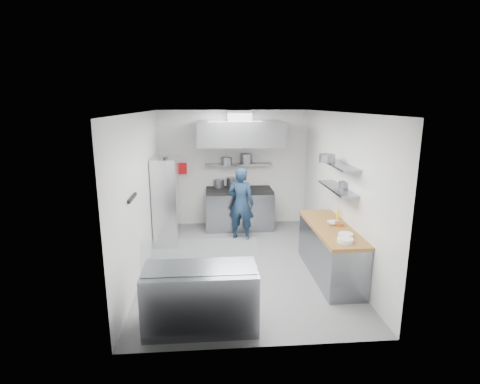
{
  "coord_description": "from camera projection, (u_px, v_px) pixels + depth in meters",
  "views": [
    {
      "loc": [
        -0.57,
        -6.55,
        2.96
      ],
      "look_at": [
        0.0,
        0.6,
        1.25
      ],
      "focal_mm": 28.0,
      "sensor_mm": 36.0,
      "label": 1
    }
  ],
  "objects": [
    {
      "name": "rack_jar",
      "position": [
        166.0,
        162.0,
        7.59
      ],
      "size": [
        0.1,
        0.1,
        0.18
      ],
      "primitive_type": "cylinder",
      "color": "black",
      "rests_on": "wire_rack"
    },
    {
      "name": "red_firebox",
      "position": [
        182.0,
        168.0,
        9.02
      ],
      "size": [
        0.22,
        0.1,
        0.26
      ],
      "primitive_type": "cube",
      "color": "red",
      "rests_on": "wall_back"
    },
    {
      "name": "wall_shelf_upper",
      "position": [
        338.0,
        165.0,
        6.47
      ],
      "size": [
        0.3,
        1.3,
        0.04
      ],
      "primitive_type": "cube",
      "color": "gray",
      "rests_on": "wall_right"
    },
    {
      "name": "rack_bin_a",
      "position": [
        165.0,
        211.0,
        7.7
      ],
      "size": [
        0.15,
        0.18,
        0.16
      ],
      "primitive_type": "cube",
      "color": "white",
      "rests_on": "wire_rack"
    },
    {
      "name": "stock_pot_mid",
      "position": [
        233.0,
        182.0,
        9.15
      ],
      "size": [
        0.31,
        0.31,
        0.24
      ],
      "primitive_type": "cylinder",
      "color": "slate",
      "rests_on": "cooktop"
    },
    {
      "name": "squeeze_bottle",
      "position": [
        338.0,
        214.0,
        6.81
      ],
      "size": [
        0.05,
        0.05,
        0.18
      ],
      "primitive_type": "cylinder",
      "color": "yellow",
      "rests_on": "prep_counter_top"
    },
    {
      "name": "plate_stack_b",
      "position": [
        345.0,
        240.0,
        5.67
      ],
      "size": [
        0.24,
        0.24,
        0.06
      ],
      "primitive_type": "cylinder",
      "color": "white",
      "rests_on": "prep_counter_top"
    },
    {
      "name": "wall_front",
      "position": [
        261.0,
        241.0,
        4.33
      ],
      "size": [
        3.6,
        2.8,
        0.02
      ],
      "primitive_type": "cube",
      "rotation": [
        -1.57,
        0.0,
        0.0
      ],
      "color": "white",
      "rests_on": "floor"
    },
    {
      "name": "prep_counter_top",
      "position": [
        331.0,
        228.0,
        6.41
      ],
      "size": [
        0.65,
        2.04,
        0.06
      ],
      "primitive_type": "cube",
      "color": "brown",
      "rests_on": "prep_counter_base"
    },
    {
      "name": "ceiling",
      "position": [
        243.0,
        113.0,
        6.43
      ],
      "size": [
        5.0,
        5.0,
        0.0
      ],
      "primitive_type": "plane",
      "rotation": [
        3.14,
        0.0,
        0.0
      ],
      "color": "silver",
      "rests_on": "wall_back"
    },
    {
      "name": "shelf_pot_a",
      "position": [
        227.0,
        161.0,
        8.76
      ],
      "size": [
        0.25,
        0.25,
        0.18
      ],
      "primitive_type": "cylinder",
      "color": "slate",
      "rests_on": "over_range_shelf"
    },
    {
      "name": "knife_strip",
      "position": [
        132.0,
        198.0,
        5.71
      ],
      "size": [
        0.04,
        0.55,
        0.05
      ],
      "primitive_type": "cube",
      "color": "black",
      "rests_on": "wall_left"
    },
    {
      "name": "shelf_pot_d",
      "position": [
        327.0,
        158.0,
        6.61
      ],
      "size": [
        0.28,
        0.28,
        0.14
      ],
      "primitive_type": "cylinder",
      "color": "slate",
      "rests_on": "wall_shelf_upper"
    },
    {
      "name": "gas_range",
      "position": [
        239.0,
        210.0,
        9.02
      ],
      "size": [
        1.6,
        0.8,
        0.9
      ],
      "primitive_type": "cube",
      "color": "gray",
      "rests_on": "floor"
    },
    {
      "name": "mixing_bowl",
      "position": [
        333.0,
        223.0,
        6.5
      ],
      "size": [
        0.26,
        0.26,
        0.05
      ],
      "primitive_type": "imported",
      "rotation": [
        0.0,
        0.0,
        -0.23
      ],
      "color": "white",
      "rests_on": "prep_counter_top"
    },
    {
      "name": "floor",
      "position": [
        243.0,
        263.0,
        7.08
      ],
      "size": [
        5.0,
        5.0,
        0.0
      ],
      "primitive_type": "plane",
      "color": "slate",
      "rests_on": "ground"
    },
    {
      "name": "shelf_pot_b",
      "position": [
        246.0,
        159.0,
        9.04
      ],
      "size": [
        0.3,
        0.3,
        0.22
      ],
      "primitive_type": "cylinder",
      "color": "slate",
      "rests_on": "over_range_shelf"
    },
    {
      "name": "rack_bin_b",
      "position": [
        166.0,
        183.0,
        7.94
      ],
      "size": [
        0.13,
        0.16,
        0.15
      ],
      "primitive_type": "cube",
      "color": "yellow",
      "rests_on": "wire_rack"
    },
    {
      "name": "hood_duct",
      "position": [
        239.0,
        116.0,
        8.55
      ],
      "size": [
        0.55,
        0.55,
        0.24
      ],
      "primitive_type": "cube",
      "color": "slate",
      "rests_on": "extractor_hood"
    },
    {
      "name": "copper_pan",
      "position": [
        339.0,
        224.0,
        6.45
      ],
      "size": [
        0.16,
        0.16,
        0.06
      ],
      "primitive_type": "cylinder",
      "color": "#C77638",
      "rests_on": "prep_counter_top"
    },
    {
      "name": "extractor_hood",
      "position": [
        240.0,
        133.0,
        8.42
      ],
      "size": [
        1.9,
        1.15,
        0.55
      ],
      "primitive_type": "cube",
      "color": "gray",
      "rests_on": "wall_back"
    },
    {
      "name": "display_glass",
      "position": [
        199.0,
        257.0,
        4.72
      ],
      "size": [
        1.47,
        0.19,
        0.42
      ],
      "primitive_type": "cube",
      "rotation": [
        -0.38,
        0.0,
        0.0
      ],
      "color": "silver",
      "rests_on": "display_case"
    },
    {
      "name": "prep_counter_base",
      "position": [
        330.0,
        253.0,
        6.52
      ],
      "size": [
        0.62,
        2.0,
        0.84
      ],
      "primitive_type": "cube",
      "color": "gray",
      "rests_on": "floor"
    },
    {
      "name": "wall_shelf_lower",
      "position": [
        337.0,
        188.0,
        6.57
      ],
      "size": [
        0.3,
        1.3,
        0.04
      ],
      "primitive_type": "cube",
      "color": "gray",
      "rests_on": "wall_right"
    },
    {
      "name": "over_range_shelf",
      "position": [
        238.0,
        164.0,
        9.0
      ],
      "size": [
        1.6,
        0.3,
        0.04
      ],
      "primitive_type": "cube",
      "color": "gray",
      "rests_on": "wall_back"
    },
    {
      "name": "cooktop",
      "position": [
        239.0,
        190.0,
        8.91
      ],
      "size": [
        1.57,
        0.78,
        0.06
      ],
      "primitive_type": "cube",
      "color": "black",
      "rests_on": "gas_range"
    },
    {
      "name": "stock_pot_left",
      "position": [
        219.0,
        183.0,
        9.06
      ],
      "size": [
        0.25,
        0.25,
        0.2
      ],
      "primitive_type": "cylinder",
      "color": "slate",
      "rests_on": "cooktop"
    },
    {
      "name": "wall_back",
      "position": [
        234.0,
        168.0,
        9.18
      ],
      "size": [
        3.6,
        2.8,
        0.02
      ],
      "primitive_type": "cube",
      "rotation": [
        1.57,
        0.0,
        0.0
      ],
      "color": "white",
      "rests_on": "floor"
    },
    {
      "name": "display_case",
      "position": [
        201.0,
        298.0,
        4.99
      ],
      "size": [
        1.5,
        0.7,
        0.85
      ],
      "primitive_type": "cube",
      "color": "gray",
      "rests_on": "floor"
    },
    {
      "name": "wire_rack",
      "position": [
        166.0,
        200.0,
        8.01
      ],
      "size": [
        0.5,
        0.9,
        1.85
      ],
      "primitive_type": "cube",
      "color": "silver",
      "rests_on": "floor"
    },
    {
      "name": "shelf_pot_c",
      "position": [
        345.0,
        184.0,
        6.57
      ],
      "size": [
        0.21,
        0.21,
        0.1
      ],
      "primitive_type": "cylinder",
      "color": "slate",
      "rests_on": "wall_shelf_lower"
    },
    {
      "name": "plate_stack_a",
      "position": [
        346.0,
        235.0,
        5.9
      ],
      "size": [
        0.23,
        0.23,
        0.06
      ],
      "primitive_type": "cylinder",
      "color": "white",
      "rests_on": "prep_counter_top"
    },
    {
      "name": "chef",
      "position": [
        241.0,
        204.0,
        8.22
      ],
      "size": [
        0.68,
        0.56,
        1.61
      ],
      "primitive_type": "imported",
      "rotation": [
        0.0,
        0.0,
        2.81
      ],
      "color": "#15283F",
      "rests_on": "floor"
    },
    {
      "name": "wall_left",
      "position": [
        141.0,
        193.0,
        6.62
      ],
      "size": [
        2.8,
        5.0,
        0.02
      ],
      "primitive_type": "cube",
      "rotation": [
        1.57,
        0.0,
        1.57
      ],
      "color": "white",
      "rests_on": "floor"
    },
    {
      "name": "wall_right",
      "position": [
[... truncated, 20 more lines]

